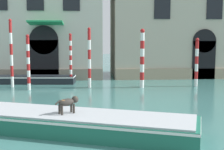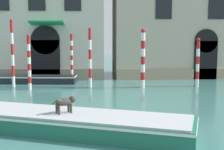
{
  "view_description": "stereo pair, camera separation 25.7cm",
  "coord_description": "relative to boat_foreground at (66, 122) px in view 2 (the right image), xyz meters",
  "views": [
    {
      "loc": [
        3.13,
        -3.54,
        3.31
      ],
      "look_at": [
        4.36,
        13.91,
        1.2
      ],
      "focal_mm": 50.0,
      "sensor_mm": 36.0,
      "label": 1
    },
    {
      "loc": [
        3.39,
        -3.56,
        3.31
      ],
      "look_at": [
        4.36,
        13.91,
        1.2
      ],
      "focal_mm": 50.0,
      "sensor_mm": 36.0,
      "label": 2
    }
  ],
  "objects": [
    {
      "name": "boat_foreground",
      "position": [
        0.0,
        0.0,
        0.0
      ],
      "size": [
        9.12,
        5.08,
        0.69
      ],
      "rotation": [
        0.0,
        0.0,
        -0.35
      ],
      "color": "#1E6651",
      "rests_on": "ground_plane"
    },
    {
      "name": "dog_on_deck",
      "position": [
        -0.02,
        -0.07,
        0.71
      ],
      "size": [
        0.79,
        0.57,
        0.59
      ],
      "rotation": [
        0.0,
        0.0,
        0.57
      ],
      "color": "#332D28",
      "rests_on": "boat_foreground"
    },
    {
      "name": "boat_moored_near_palazzo",
      "position": [
        -3.35,
        12.1,
        -0.08
      ],
      "size": [
        6.06,
        1.93,
        0.54
      ],
      "rotation": [
        0.0,
        0.0,
        -0.07
      ],
      "color": "black",
      "rests_on": "ground_plane"
    },
    {
      "name": "mooring_pole_0",
      "position": [
        0.71,
        9.87,
        1.63
      ],
      "size": [
        0.21,
        0.21,
        3.97
      ],
      "color": "white",
      "rests_on": "ground_plane"
    },
    {
      "name": "mooring_pole_1",
      "position": [
        -0.63,
        11.57,
        1.45
      ],
      "size": [
        0.2,
        0.2,
        3.61
      ],
      "color": "white",
      "rests_on": "ground_plane"
    },
    {
      "name": "mooring_pole_2",
      "position": [
        4.18,
        9.54,
        1.6
      ],
      "size": [
        0.29,
        0.29,
        3.89
      ],
      "color": "white",
      "rests_on": "ground_plane"
    },
    {
      "name": "mooring_pole_3",
      "position": [
        7.94,
        9.81,
        1.3
      ],
      "size": [
        0.23,
        0.23,
        3.29
      ],
      "color": "white",
      "rests_on": "ground_plane"
    },
    {
      "name": "mooring_pole_4",
      "position": [
        -3.14,
        9.15,
        1.4
      ],
      "size": [
        0.21,
        0.21,
        3.5
      ],
      "color": "white",
      "rests_on": "ground_plane"
    },
    {
      "name": "mooring_pole_5",
      "position": [
        -4.45,
        10.31,
        1.91
      ],
      "size": [
        0.2,
        0.2,
        4.53
      ],
      "color": "white",
      "rests_on": "ground_plane"
    }
  ]
}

